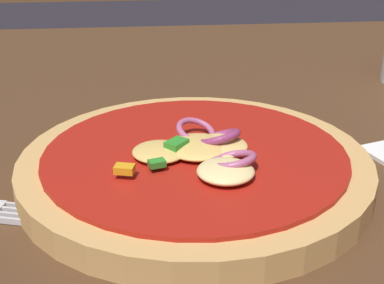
{
  "coord_description": "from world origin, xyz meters",
  "views": [
    {
      "loc": [
        -0.02,
        -0.36,
        0.22
      ],
      "look_at": [
        0.01,
        0.01,
        0.05
      ],
      "focal_mm": 53.72,
      "sensor_mm": 36.0,
      "label": 1
    }
  ],
  "objects": [
    {
      "name": "pizza",
      "position": [
        0.01,
        -0.01,
        0.04
      ],
      "size": [
        0.24,
        0.24,
        0.04
      ],
      "color": "tan",
      "rests_on": "dining_table"
    },
    {
      "name": "dining_table",
      "position": [
        0.0,
        0.0,
        0.02
      ],
      "size": [
        1.27,
        0.92,
        0.03
      ],
      "color": "#4C301C",
      "rests_on": "ground"
    }
  ]
}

